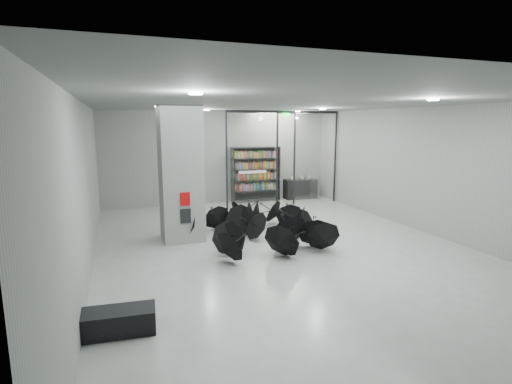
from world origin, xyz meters
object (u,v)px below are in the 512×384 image
object	(u,v)px
bench	(117,321)
umbrella_cluster	(257,230)
bookshelf	(256,174)
column	(181,174)
shop_counter	(300,189)

from	to	relation	value
bench	umbrella_cluster	bearing A→B (deg)	51.09
bench	bookshelf	size ratio (longest dim) A/B	0.52
column	bookshelf	bearing A→B (deg)	49.27
bench	bookshelf	xyz separation A→B (m)	(6.04, 9.83, 1.02)
bookshelf	umbrella_cluster	bearing A→B (deg)	-109.81
bookshelf	umbrella_cluster	distance (m)	6.03
bench	umbrella_cluster	xyz separation A→B (m)	(4.07, 4.21, 0.09)
column	bookshelf	distance (m)	6.32
shop_counter	bench	bearing A→B (deg)	-128.70
bookshelf	shop_counter	bearing A→B (deg)	-3.00
column	umbrella_cluster	world-z (taller)	column
shop_counter	umbrella_cluster	size ratio (longest dim) A/B	0.33
column	bench	xyz separation A→B (m)	(-1.95, -5.08, -1.80)
column	umbrella_cluster	distance (m)	2.85
column	bench	distance (m)	5.73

